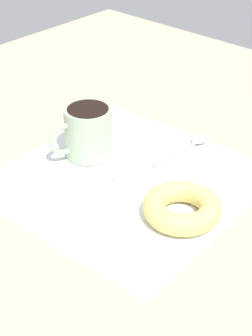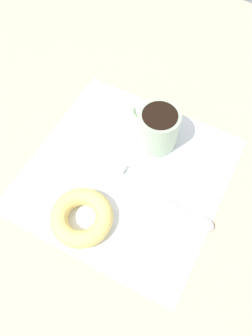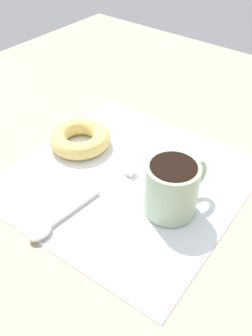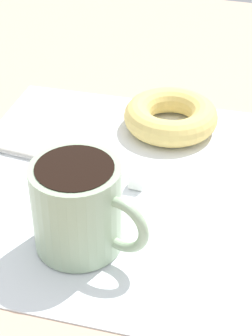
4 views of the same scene
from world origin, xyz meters
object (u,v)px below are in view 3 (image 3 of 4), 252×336
spoon (51,226)px  sugar_cube (130,170)px  donut (80,138)px  coffee_cup (172,187)px

spoon → sugar_cube: bearing=84.6°
donut → sugar_cube: 12.00cm
spoon → sugar_cube: (1.55, 16.27, 0.35)cm
coffee_cup → sugar_cube: coffee_cup is taller
donut → sugar_cube: bearing=-2.9°
sugar_cube → spoon: bearing=-95.4°
coffee_cup → donut: size_ratio=0.99×
coffee_cup → donut: (-21.51, 3.06, -2.72)cm
donut → sugar_cube: (11.96, -0.60, -0.80)cm
coffee_cup → spoon: bearing=-128.8°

